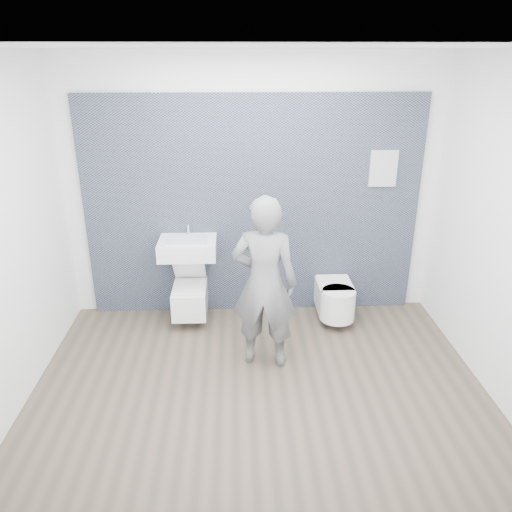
{
  "coord_description": "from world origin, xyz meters",
  "views": [
    {
      "loc": [
        -0.18,
        -3.71,
        2.76
      ],
      "look_at": [
        0.0,
        0.6,
        1.0
      ],
      "focal_mm": 35.0,
      "sensor_mm": 36.0,
      "label": 1
    }
  ],
  "objects_px": {
    "toilet_square": "(190,297)",
    "toilet_rounded": "(336,299)",
    "visitor": "(264,283)",
    "washbasin": "(188,247)"
  },
  "relations": [
    {
      "from": "toilet_square",
      "to": "toilet_rounded",
      "type": "height_order",
      "value": "toilet_square"
    },
    {
      "from": "toilet_square",
      "to": "visitor",
      "type": "bearing_deg",
      "value": -46.85
    },
    {
      "from": "toilet_square",
      "to": "washbasin",
      "type": "bearing_deg",
      "value": 90.0
    },
    {
      "from": "washbasin",
      "to": "toilet_square",
      "type": "relative_size",
      "value": 0.96
    },
    {
      "from": "toilet_square",
      "to": "toilet_rounded",
      "type": "xyz_separation_m",
      "value": [
        1.59,
        -0.06,
        -0.03
      ]
    },
    {
      "from": "washbasin",
      "to": "toilet_square",
      "type": "distance_m",
      "value": 0.57
    },
    {
      "from": "washbasin",
      "to": "visitor",
      "type": "bearing_deg",
      "value": -48.0
    },
    {
      "from": "visitor",
      "to": "washbasin",
      "type": "bearing_deg",
      "value": -37.06
    },
    {
      "from": "washbasin",
      "to": "visitor",
      "type": "height_order",
      "value": "visitor"
    },
    {
      "from": "toilet_square",
      "to": "toilet_rounded",
      "type": "relative_size",
      "value": 0.99
    }
  ]
}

